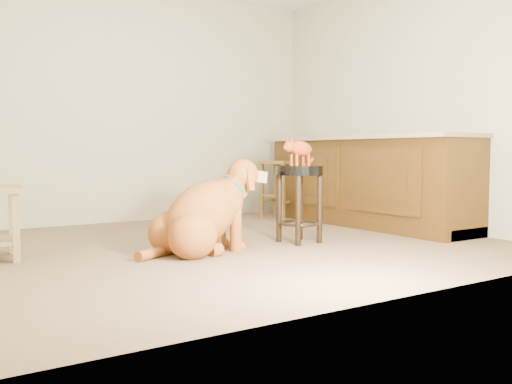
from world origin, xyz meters
TOP-DOWN VIEW (x-y plane):
  - floor at (0.00, 0.00)m, footprint 4.50×4.00m
  - room_shell at (0.00, 0.00)m, footprint 4.54×4.04m
  - cabinet_run at (1.94, 0.30)m, footprint 0.70×2.56m
  - padded_stool at (0.65, -0.23)m, footprint 0.40×0.40m
  - wood_stool at (1.57, 1.35)m, footprint 0.47×0.47m
  - golden_retriever at (-0.28, -0.23)m, footprint 1.21×0.63m
  - tabby_kitten at (0.64, -0.23)m, footprint 0.41×0.17m

SIDE VIEW (x-z plane):
  - floor at x=0.00m, z-range -0.01..0.01m
  - golden_retriever at x=-0.28m, z-range -0.10..0.67m
  - wood_stool at x=1.57m, z-range 0.01..0.68m
  - cabinet_run at x=1.94m, z-range -0.03..0.91m
  - padded_stool at x=0.65m, z-range 0.14..0.79m
  - tabby_kitten at x=0.64m, z-range 0.67..0.92m
  - room_shell at x=0.00m, z-range 0.37..2.99m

